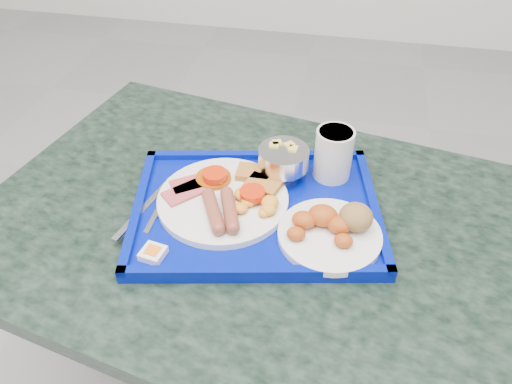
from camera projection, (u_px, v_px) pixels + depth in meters
table at (266, 281)px, 1.06m from camera, size 1.21×0.93×0.68m
tray at (256, 210)px, 0.95m from camera, size 0.52×0.43×0.03m
main_plate at (227, 197)px, 0.95m from camera, size 0.25×0.25×0.04m
bread_plate at (333, 228)px, 0.88m from camera, size 0.18×0.18×0.06m
fruit_bowl at (283, 159)px, 0.99m from camera, size 0.10×0.10×0.07m
juice_cup at (334, 152)px, 0.99m from camera, size 0.08×0.08×0.11m
spoon at (169, 189)px, 0.98m from camera, size 0.03×0.17×0.01m
knife at (143, 210)px, 0.94m from camera, size 0.05×0.17×0.00m
jam_packet at (153, 253)px, 0.85m from camera, size 0.04×0.04×0.02m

